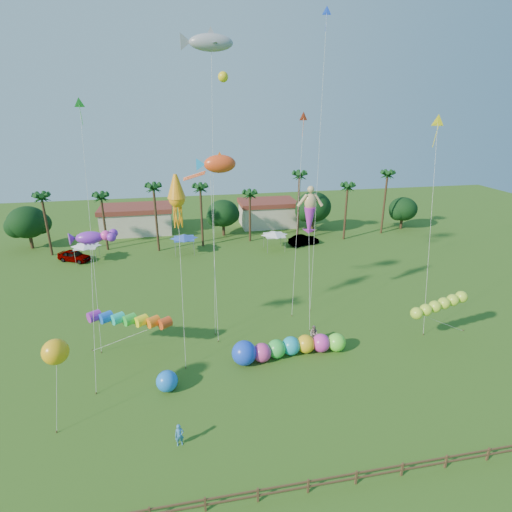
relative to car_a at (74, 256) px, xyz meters
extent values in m
plane|color=#285116|center=(22.03, -36.68, -0.83)|extent=(160.00, 160.00, 0.00)
cylinder|color=#3A2819|center=(-3.97, 3.32, 3.67)|extent=(0.36, 0.36, 9.00)
cylinder|color=#3A2819|center=(4.03, 4.32, 3.42)|extent=(0.36, 0.36, 8.50)
cylinder|color=#3A2819|center=(12.03, 2.32, 4.17)|extent=(0.36, 0.36, 10.00)
cylinder|color=#3A2819|center=(19.03, 3.32, 3.92)|extent=(0.36, 0.36, 9.50)
cylinder|color=#3A2819|center=(27.03, 4.32, 3.17)|extent=(0.36, 0.36, 8.00)
cylinder|color=#3A2819|center=(35.03, 3.32, 4.67)|extent=(0.36, 0.36, 11.00)
cylinder|color=#3A2819|center=(43.03, 2.32, 3.67)|extent=(0.36, 0.36, 9.00)
cylinder|color=#3A2819|center=(51.03, 4.32, 4.42)|extent=(0.36, 0.36, 10.50)
sphere|color=#113814|center=(-7.97, 7.32, 3.51)|extent=(5.88, 5.88, 5.88)
sphere|color=#113814|center=(23.03, 8.32, 3.20)|extent=(5.46, 5.46, 5.46)
sphere|color=#113814|center=(39.03, 7.32, 3.82)|extent=(6.30, 6.30, 6.30)
sphere|color=#113814|center=(56.03, 6.32, 2.89)|extent=(5.04, 5.04, 5.04)
cube|color=beige|center=(8.03, 13.32, 1.17)|extent=(12.00, 7.00, 4.00)
cube|color=beige|center=(32.03, 13.32, 1.17)|extent=(10.00, 7.00, 4.00)
pyramid|color=white|center=(2.03, -0.68, 1.92)|extent=(3.00, 3.00, 0.60)
pyramid|color=blue|center=(16.03, 0.32, 1.92)|extent=(3.00, 3.00, 0.60)
pyramid|color=white|center=(30.03, -0.68, 1.92)|extent=(3.00, 3.00, 0.60)
cube|color=brown|center=(16.03, -42.68, -0.33)|extent=(0.12, 0.12, 1.00)
cube|color=brown|center=(19.03, -42.68, -0.33)|extent=(0.12, 0.12, 1.00)
cube|color=brown|center=(22.03, -42.68, -0.33)|extent=(0.12, 0.12, 1.00)
cube|color=brown|center=(25.03, -42.68, -0.33)|extent=(0.12, 0.12, 1.00)
cube|color=brown|center=(28.03, -42.68, -0.33)|extent=(0.12, 0.12, 1.00)
cube|color=brown|center=(31.03, -42.68, -0.33)|extent=(0.12, 0.12, 1.00)
cube|color=brown|center=(34.03, -42.68, -0.33)|extent=(0.12, 0.12, 1.00)
cube|color=brown|center=(22.03, -42.68, 0.02)|extent=(36.00, 0.08, 0.10)
cube|color=brown|center=(22.03, -42.68, -0.38)|extent=(36.00, 0.08, 0.10)
imported|color=#4C4C54|center=(0.00, 0.00, 0.00)|extent=(5.21, 4.02, 1.66)
imported|color=#4C4C54|center=(35.32, 0.64, -0.01)|extent=(5.24, 2.83, 1.64)
imported|color=teal|center=(14.70, -37.65, -0.01)|extent=(0.62, 0.44, 1.63)
imported|color=gray|center=(27.56, -27.35, 0.03)|extent=(1.05, 1.05, 1.72)
sphere|color=#D93992|center=(22.03, -29.43, 0.03)|extent=(1.71, 1.71, 1.71)
sphere|color=green|center=(23.43, -29.10, 0.03)|extent=(1.71, 1.71, 1.71)
sphere|color=#1BA1C1|center=(24.85, -28.88, 0.03)|extent=(1.71, 1.71, 1.71)
sphere|color=yellow|center=(26.27, -28.84, 0.03)|extent=(1.71, 1.71, 1.71)
sphere|color=#DD34AD|center=(27.70, -28.96, 0.03)|extent=(1.71, 1.71, 1.71)
sphere|color=#66F636|center=(29.14, -29.13, 0.03)|extent=(1.71, 1.71, 1.71)
sphere|color=blue|center=(20.42, -29.53, 0.26)|extent=(2.31, 2.31, 2.18)
sphere|color=blue|center=(13.81, -31.83, 0.03)|extent=(1.72, 1.72, 1.72)
cylinder|color=#DA4618|center=(11.90, -26.28, 2.16)|extent=(7.03, 3.86, 0.98)
cylinder|color=silver|center=(10.28, -25.59, 0.66)|extent=(6.89, 1.40, 3.01)
cylinder|color=brown|center=(6.84, -24.90, -0.75)|extent=(0.08, 0.08, 0.16)
ellipsoid|color=#B2E031|center=(36.66, -29.57, 2.51)|extent=(6.20, 1.51, 1.34)
cylinder|color=silver|center=(39.89, -28.97, 0.84)|extent=(6.48, 1.23, 3.36)
cylinder|color=brown|center=(43.12, -28.37, -0.75)|extent=(0.08, 0.08, 0.16)
sphere|color=#F3AE13|center=(6.80, -33.71, 4.90)|extent=(2.27, 2.27, 1.77)
cylinder|color=silver|center=(6.53, -34.33, 2.04)|extent=(0.57, 1.27, 5.74)
cylinder|color=brown|center=(6.26, -34.95, -0.75)|extent=(0.08, 0.08, 0.16)
cylinder|color=silver|center=(28.19, -23.44, 4.78)|extent=(0.79, 4.04, 11.22)
cylinder|color=brown|center=(27.81, -25.45, -0.75)|extent=(0.08, 0.08, 0.16)
ellipsoid|color=#F0481A|center=(19.69, -20.96, 15.46)|extent=(4.74, 2.91, 1.87)
cylinder|color=silver|center=(19.10, -23.30, 7.32)|extent=(1.20, 4.70, 16.30)
cylinder|color=brown|center=(18.52, -25.64, -0.75)|extent=(0.08, 0.08, 0.16)
ellipsoid|color=#8F939C|center=(19.56, -17.82, 25.99)|extent=(5.58, 2.50, 1.93)
cylinder|color=silver|center=(18.96, -21.05, 12.58)|extent=(1.23, 6.49, 26.83)
cylinder|color=brown|center=(18.36, -24.29, -0.75)|extent=(0.08, 0.08, 0.16)
cone|color=orange|center=(15.53, -24.60, 13.07)|extent=(2.01, 2.01, 4.44)
cylinder|color=silver|center=(15.42, -26.94, 6.12)|extent=(0.24, 4.71, 13.90)
cylinder|color=brown|center=(15.32, -29.28, -0.75)|extent=(0.08, 0.08, 0.16)
ellipsoid|color=purple|center=(8.56, -26.84, 10.75)|extent=(4.19, 3.35, 1.43)
cylinder|color=silver|center=(8.40, -29.05, 4.96)|extent=(0.33, 4.43, 11.58)
cylinder|color=brown|center=(8.25, -31.25, -0.75)|extent=(0.08, 0.08, 0.16)
cone|color=red|center=(28.72, -17.66, 19.47)|extent=(1.17, 0.58, 1.15)
cylinder|color=silver|center=(27.79, -19.89, 9.32)|extent=(1.88, 4.51, 20.31)
cylinder|color=brown|center=(26.87, -22.13, -0.75)|extent=(0.08, 0.08, 0.16)
cone|color=yellow|center=(39.42, -24.37, 19.18)|extent=(1.41, 0.49, 1.38)
cylinder|color=silver|center=(39.05, -26.34, 9.18)|extent=(0.79, 3.97, 20.02)
cylinder|color=brown|center=(38.67, -28.31, -0.75)|extent=(0.08, 0.08, 0.16)
cone|color=green|center=(8.03, -20.95, 20.71)|extent=(1.01, 0.71, 1.04)
cylinder|color=silver|center=(7.89, -23.19, 9.94)|extent=(0.32, 4.50, 21.54)
cylinder|color=brown|center=(7.74, -25.43, -0.75)|extent=(0.08, 0.08, 0.16)
cone|color=blue|center=(30.72, -17.32, 28.96)|extent=(1.05, 0.43, 1.03)
cylinder|color=silver|center=(29.96, -19.32, 14.07)|extent=(1.54, 4.04, 29.79)
cylinder|color=brown|center=(29.21, -21.33, -0.75)|extent=(0.08, 0.08, 0.16)
camera|label=1|loc=(15.76, -58.91, 20.44)|focal=28.00mm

